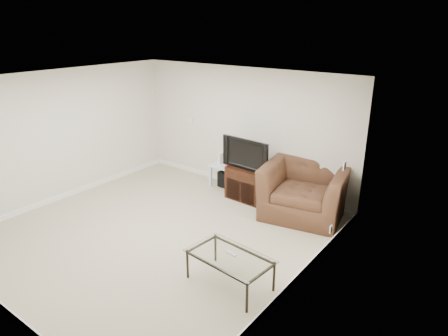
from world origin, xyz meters
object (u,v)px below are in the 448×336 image
Objects in this scene: tv_stand at (249,183)px; side_table at (226,175)px; recliner at (305,183)px; television at (248,153)px; subwoofer at (228,179)px; coffee_table at (230,270)px.

tv_stand is 1.49× the size of side_table.
television is at bearing 170.51° from recliner.
television reaches higher than tv_stand.
side_table is at bearing -149.14° from subwoofer.
tv_stand is at bearing -17.84° from side_table.
side_table is 1.60× the size of subwoofer.
side_table is 0.36× the size of recliner.
recliner reaches higher than tv_stand.
tv_stand is at bearing 118.39° from coffee_table.
subwoofer is 0.23× the size of recliner.
tv_stand is 2.38× the size of subwoofer.
television is at bearing 118.74° from coffee_table.
recliner is at bearing 5.93° from television.
side_table is 3.38m from coffee_table.
side_table is at bearing 164.15° from television.
coffee_table reaches higher than subwoofer.
subwoofer is (0.03, 0.02, -0.07)m from side_table.
side_table is at bearing 127.22° from coffee_table.
television is at bearing -22.51° from subwoofer.
tv_stand is 0.80× the size of television.
coffee_table is (2.01, -2.71, 0.04)m from subwoofer.
coffee_table is (2.05, -2.69, -0.03)m from side_table.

